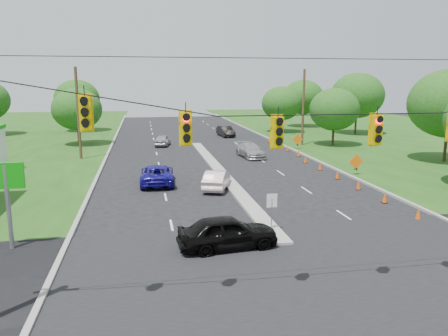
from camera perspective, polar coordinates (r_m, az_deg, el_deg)
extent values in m
plane|color=black|center=(17.71, 11.93, -14.70)|extent=(160.00, 160.00, 0.00)
cube|color=black|center=(17.71, 11.93, -14.70)|extent=(160.00, 14.00, 0.02)
cube|color=gray|center=(45.45, -15.15, 1.22)|extent=(0.25, 110.00, 0.16)
cube|color=gray|center=(48.18, 9.54, 2.02)|extent=(0.25, 110.00, 0.16)
cube|color=gray|center=(37.00, -0.46, -0.64)|extent=(1.00, 34.00, 0.18)
cylinder|color=gray|center=(22.63, 6.23, -6.21)|extent=(0.06, 0.06, 1.80)
cube|color=white|center=(22.40, 6.28, -4.26)|extent=(0.55, 0.04, 0.70)
cylinder|color=black|center=(15.04, 14.48, 8.31)|extent=(24.00, 0.04, 0.04)
cube|color=#F2C400|center=(13.77, -17.64, 6.84)|extent=(0.34, 0.24, 1.00)
cube|color=#F2C400|center=(13.78, -4.99, 5.14)|extent=(0.34, 0.24, 1.00)
cube|color=#F2C400|center=(14.40, 7.03, 4.66)|extent=(0.34, 0.24, 1.00)
cube|color=#F2C400|center=(15.80, 19.27, 4.70)|extent=(0.34, 0.24, 1.00)
cylinder|color=#422D1C|center=(45.17, -18.50, 6.73)|extent=(0.28, 0.28, 9.00)
cylinder|color=#422D1C|center=(53.18, 10.31, 7.74)|extent=(0.28, 0.28, 9.00)
cylinder|color=gray|center=(22.28, -26.32, -4.69)|extent=(0.20, 0.20, 4.00)
cube|color=#08980A|center=(21.94, -26.66, -0.91)|extent=(1.60, 0.15, 1.20)
cone|color=#E14D07|center=(26.97, 24.04, -5.48)|extent=(0.32, 0.32, 0.70)
cone|color=#E14D07|center=(29.79, 20.26, -3.64)|extent=(0.32, 0.32, 0.70)
cone|color=#E14D07|center=(32.74, 17.16, -2.12)|extent=(0.32, 0.32, 0.70)
cone|color=#E14D07|center=(35.80, 14.59, -0.86)|extent=(0.32, 0.32, 0.70)
cone|color=#E14D07|center=(38.92, 12.43, 0.21)|extent=(0.32, 0.32, 0.70)
cone|color=#E14D07|center=(42.11, 10.59, 1.12)|extent=(0.32, 0.32, 0.70)
cone|color=#E14D07|center=(45.54, 9.72, 1.92)|extent=(0.32, 0.32, 0.70)
cone|color=#E14D07|center=(48.80, 8.31, 2.59)|extent=(0.32, 0.32, 0.70)
cone|color=#E14D07|center=(52.09, 7.07, 3.18)|extent=(0.32, 0.32, 0.70)
cone|color=#E14D07|center=(55.40, 5.99, 3.69)|extent=(0.32, 0.32, 0.70)
cube|color=black|center=(37.54, 16.83, -0.11)|extent=(0.06, 0.58, 0.26)
cube|color=black|center=(37.54, 16.83, -0.11)|extent=(0.06, 0.58, 0.26)
cube|color=orange|center=(37.43, 16.88, 0.79)|extent=(1.27, 0.05, 1.27)
cube|color=black|center=(50.19, 9.54, 3.03)|extent=(0.06, 0.58, 0.26)
cube|color=black|center=(50.19, 9.54, 3.03)|extent=(0.06, 0.58, 0.26)
cube|color=orange|center=(50.11, 9.56, 3.71)|extent=(1.27, 0.05, 1.27)
cylinder|color=black|center=(55.54, -18.46, 4.13)|extent=(0.28, 0.28, 2.52)
ellipsoid|color=#194C14|center=(55.27, -18.66, 7.30)|extent=(5.88, 5.88, 5.04)
cylinder|color=black|center=(70.58, -18.47, 5.71)|extent=(0.28, 0.28, 2.88)
ellipsoid|color=#194C14|center=(70.35, -18.65, 8.56)|extent=(6.72, 6.72, 5.76)
cylinder|color=black|center=(46.70, 26.95, 2.65)|extent=(0.28, 0.28, 3.24)
cylinder|color=black|center=(53.90, 14.05, 4.17)|extent=(0.28, 0.28, 2.52)
ellipsoid|color=#194C14|center=(53.62, 14.21, 7.44)|extent=(5.88, 5.88, 5.04)
cylinder|color=black|center=(66.29, 16.82, 5.63)|extent=(0.28, 0.28, 3.24)
ellipsoid|color=#194C14|center=(66.04, 17.02, 9.05)|extent=(7.56, 7.56, 6.48)
cylinder|color=black|center=(74.70, 10.20, 6.40)|extent=(0.28, 0.28, 2.88)
ellipsoid|color=#194C14|center=(74.49, 10.29, 9.09)|extent=(6.72, 6.72, 5.76)
cylinder|color=black|center=(66.16, 7.44, 5.70)|extent=(0.28, 0.28, 2.52)
ellipsoid|color=#194C14|center=(65.93, 7.51, 8.36)|extent=(5.88, 5.88, 5.04)
imported|color=black|center=(20.45, 0.48, -8.39)|extent=(4.82, 2.34, 1.58)
imported|color=beige|center=(31.45, -0.96, -1.51)|extent=(2.75, 4.46, 1.39)
imported|color=#180F87|center=(33.41, -8.72, -0.80)|extent=(2.64, 5.38, 1.47)
imported|color=gray|center=(44.56, 3.47, 2.32)|extent=(2.47, 5.02, 1.40)
imported|color=#9C9C9C|center=(52.83, -8.03, 3.61)|extent=(2.28, 4.10, 1.32)
imported|color=black|center=(61.16, 0.21, 4.85)|extent=(2.03, 4.64, 1.48)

